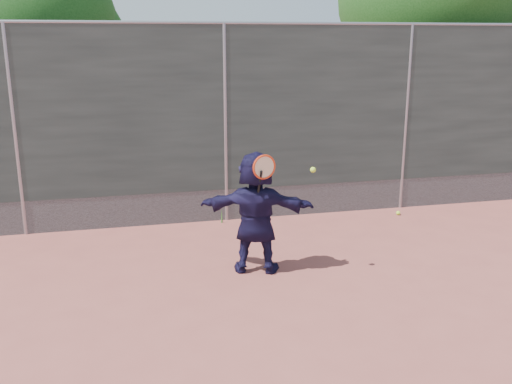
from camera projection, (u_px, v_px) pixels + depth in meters
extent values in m
plane|color=#9E4C42|center=(288.00, 323.00, 5.76)|extent=(80.00, 80.00, 0.00)
imported|color=#161232|center=(256.00, 212.00, 6.88)|extent=(1.47, 0.84, 1.51)
sphere|color=#C3F636|center=(398.00, 213.00, 9.28)|extent=(0.07, 0.07, 0.07)
cube|color=#38423D|center=(225.00, 109.00, 8.60)|extent=(20.00, 0.04, 2.50)
cube|color=slate|center=(226.00, 204.00, 8.99)|extent=(20.00, 0.03, 0.50)
cylinder|color=gray|center=(224.00, 23.00, 8.27)|extent=(20.00, 0.05, 0.05)
cylinder|color=gray|center=(15.00, 133.00, 8.00)|extent=(0.06, 0.06, 3.00)
cylinder|color=gray|center=(225.00, 126.00, 8.66)|extent=(0.06, 0.06, 3.00)
cylinder|color=gray|center=(406.00, 119.00, 9.32)|extent=(0.06, 0.06, 3.00)
torus|color=red|center=(264.00, 167.00, 6.55)|extent=(0.29, 0.09, 0.29)
cylinder|color=beige|center=(264.00, 167.00, 6.55)|extent=(0.24, 0.06, 0.25)
cylinder|color=black|center=(260.00, 184.00, 6.61)|extent=(0.06, 0.13, 0.33)
sphere|color=#C3F636|center=(313.00, 170.00, 6.63)|extent=(0.07, 0.07, 0.07)
cylinder|color=#382314|center=(421.00, 113.00, 11.77)|extent=(0.28, 0.28, 2.60)
sphere|color=#23561C|center=(455.00, 16.00, 11.61)|extent=(2.52, 2.52, 2.52)
cylinder|color=#382314|center=(44.00, 129.00, 10.93)|extent=(0.28, 0.28, 2.20)
sphere|color=#23561C|center=(34.00, 25.00, 10.42)|extent=(3.00, 3.00, 3.00)
sphere|color=#23561C|center=(70.00, 41.00, 10.82)|extent=(2.10, 2.10, 2.10)
cone|color=#387226|center=(243.00, 213.00, 8.96)|extent=(0.03, 0.03, 0.26)
cone|color=#387226|center=(262.00, 210.00, 9.04)|extent=(0.03, 0.03, 0.30)
cone|color=#387226|center=(222.00, 216.00, 8.87)|extent=(0.03, 0.03, 0.22)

